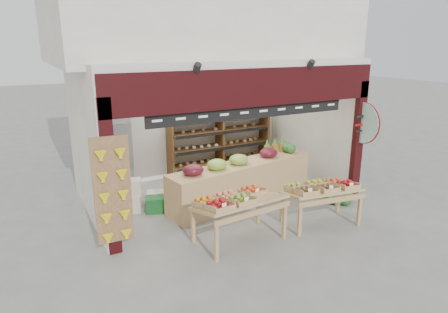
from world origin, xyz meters
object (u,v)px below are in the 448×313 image
back_shelving (220,131)px  refrigerator (115,156)px  cardboard_stack (142,199)px  watermelon_pile (336,194)px  mid_counter (241,181)px  display_table_left (234,201)px  display_table_right (322,189)px

back_shelving → refrigerator: bearing=-173.6°
cardboard_stack → watermelon_pile: bearing=-22.3°
refrigerator → mid_counter: (2.33, -1.75, -0.44)m
back_shelving → cardboard_stack: (-2.64, -1.49, -0.90)m
refrigerator → display_table_left: bearing=-61.7°
back_shelving → refrigerator: refrigerator is taller
refrigerator → mid_counter: 2.95m
watermelon_pile → display_table_left: bearing=-169.9°
display_table_right → watermelon_pile: (1.06, 0.66, -0.52)m
mid_counter → display_table_left: bearing=-124.7°
mid_counter → watermelon_pile: mid_counter is taller
back_shelving → watermelon_pile: (1.31, -3.11, -0.95)m
mid_counter → display_table_left: mid_counter is taller
display_table_right → display_table_left: bearing=175.6°
back_shelving → display_table_left: size_ratio=1.75×
back_shelving → mid_counter: size_ratio=0.80×
cardboard_stack → back_shelving: bearing=29.4°
display_table_left → watermelon_pile: bearing=10.1°
mid_counter → display_table_right: size_ratio=2.37×
display_table_right → mid_counter: bearing=114.9°
display_table_left → display_table_right: display_table_left is taller
mid_counter → watermelon_pile: 2.14m
display_table_right → watermelon_pile: display_table_right is taller
refrigerator → cardboard_stack: refrigerator is taller
back_shelving → mid_counter: (-0.54, -2.07, -0.67)m
refrigerator → watermelon_pile: 5.08m
mid_counter → watermelon_pile: bearing=-29.3°
back_shelving → cardboard_stack: 3.17m
cardboard_stack → display_table_right: display_table_right is taller
back_shelving → display_table_left: (-1.62, -3.63, -0.37)m
cardboard_stack → display_table_left: bearing=-64.4°
cardboard_stack → watermelon_pile: (3.96, -1.62, -0.06)m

